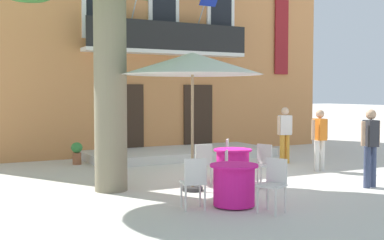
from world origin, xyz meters
name	(u,v)px	position (x,y,z in m)	size (l,w,h in m)	color
ground_plane	(233,176)	(0.00, 0.00, 0.00)	(120.00, 120.00, 0.00)	beige
building_facade	(140,46)	(0.49, 6.99, 3.75)	(13.00, 5.09, 7.50)	#CC844C
entrance_step_platform	(180,153)	(0.49, 3.81, 0.12)	(5.85, 2.38, 0.25)	silver
cafe_table_near_tree	(233,165)	(-0.45, -0.69, 0.39)	(0.86, 0.86, 0.76)	#DB1984
cafe_chair_near_tree_0	(202,161)	(-1.20, -0.63, 0.53)	(0.47, 0.47, 0.91)	silver
cafe_chair_near_tree_1	(262,162)	(-0.16, -1.39, 0.53)	(0.50, 0.50, 0.91)	silver
cafe_chair_near_tree_2	(232,155)	(-0.06, -0.05, 0.53)	(0.56, 0.56, 0.91)	silver
cafe_table_middle	(234,185)	(-1.74, -2.73, 0.39)	(0.86, 0.86, 0.76)	#DB1984
cafe_chair_middle_0	(274,181)	(-1.37, -3.38, 0.53)	(0.53, 0.53, 0.91)	silver
cafe_chair_middle_1	(232,171)	(-1.37, -2.08, 0.53)	(0.56, 0.56, 0.91)	silver
cafe_chair_middle_2	(194,180)	(-2.49, -2.61, 0.53)	(0.49, 0.49, 0.91)	silver
cafe_umbrella	(192,64)	(-1.70, -1.09, 2.61)	(2.90, 2.90, 2.85)	#997A56
ground_planter_left	(77,152)	(-2.79, 3.79, 0.35)	(0.32, 0.32, 0.63)	#995638
pedestrian_near_entrance	(370,143)	(1.81, -2.59, 0.95)	(0.53, 0.39, 1.68)	#384260
pedestrian_mid_plaza	(320,136)	(2.46, -0.34, 0.90)	(0.53, 0.36, 1.59)	silver
pedestrian_by_tree	(285,132)	(2.52, 1.16, 0.91)	(0.53, 0.30, 1.62)	gold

